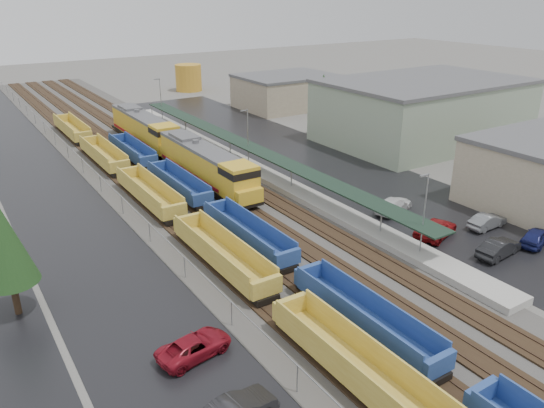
% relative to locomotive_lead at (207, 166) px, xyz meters
% --- Properties ---
extents(ballast_strip, '(20.00, 160.00, 0.08)m').
position_rel_locomotive_lead_xyz_m(ballast_strip, '(-2.00, 13.10, -2.59)').
color(ballast_strip, '#302D2B').
rests_on(ballast_strip, ground).
extents(trackbed, '(14.60, 160.00, 0.22)m').
position_rel_locomotive_lead_xyz_m(trackbed, '(-2.00, 13.10, -2.47)').
color(trackbed, black).
rests_on(trackbed, ground).
extents(west_parking_lot, '(10.00, 160.00, 0.02)m').
position_rel_locomotive_lead_xyz_m(west_parking_lot, '(-17.00, 13.10, -2.62)').
color(west_parking_lot, black).
rests_on(west_parking_lot, ground).
extents(east_commuter_lot, '(16.00, 100.00, 0.02)m').
position_rel_locomotive_lead_xyz_m(east_commuter_lot, '(17.00, 3.10, -2.62)').
color(east_commuter_lot, black).
rests_on(east_commuter_lot, ground).
extents(station_platform, '(3.00, 80.00, 8.00)m').
position_rel_locomotive_lead_xyz_m(station_platform, '(7.50, 3.11, -1.90)').
color(station_platform, '#9E9B93').
rests_on(station_platform, ground).
extents(chainlink_fence, '(0.08, 160.04, 2.02)m').
position_rel_locomotive_lead_xyz_m(chainlink_fence, '(-11.50, 11.54, -1.02)').
color(chainlink_fence, gray).
rests_on(chainlink_fence, ground).
extents(industrial_buildings, '(32.52, 75.30, 9.50)m').
position_rel_locomotive_lead_xyz_m(industrial_buildings, '(35.76, -1.05, 1.62)').
color(industrial_buildings, gray).
rests_on(industrial_buildings, ground).
extents(distant_hills, '(301.00, 140.00, 25.20)m').
position_rel_locomotive_lead_xyz_m(distant_hills, '(42.79, 163.79, -2.63)').
color(distant_hills, '#4F614B').
rests_on(distant_hills, ground).
extents(tree_west_near, '(3.96, 3.96, 9.00)m').
position_rel_locomotive_lead_xyz_m(tree_west_near, '(-24.00, -16.90, 3.19)').
color(tree_west_near, '#332316').
rests_on(tree_west_near, ground).
extents(tree_east, '(4.40, 4.40, 10.00)m').
position_rel_locomotive_lead_xyz_m(tree_east, '(26.00, 11.10, 3.84)').
color(tree_east, '#332316').
rests_on(tree_east, ground).
extents(locomotive_lead, '(3.35, 22.06, 4.99)m').
position_rel_locomotive_lead_xyz_m(locomotive_lead, '(0.00, 0.00, 0.00)').
color(locomotive_lead, black).
rests_on(locomotive_lead, ground).
extents(locomotive_trail, '(3.35, 22.06, 4.99)m').
position_rel_locomotive_lead_xyz_m(locomotive_trail, '(0.00, 21.00, 0.00)').
color(locomotive_trail, black).
rests_on(locomotive_trail, ground).
extents(well_string_yellow, '(2.69, 101.36, 2.39)m').
position_rel_locomotive_lead_xyz_m(well_string_yellow, '(-8.00, -10.20, -1.44)').
color(well_string_yellow, '#B29331').
rests_on(well_string_yellow, ground).
extents(well_string_blue, '(2.51, 93.98, 2.23)m').
position_rel_locomotive_lead_xyz_m(well_string_blue, '(-4.00, -24.36, -1.50)').
color(well_string_blue, navy).
rests_on(well_string_blue, ground).
extents(storage_tank, '(6.03, 6.03, 6.03)m').
position_rel_locomotive_lead_xyz_m(storage_tank, '(25.39, 61.05, 0.39)').
color(storage_tank, '#C38B27').
rests_on(storage_tank, ground).
extents(parked_car_west_c, '(3.19, 5.44, 1.42)m').
position_rel_locomotive_lead_xyz_m(parked_car_west_c, '(-15.11, -28.44, -1.92)').
color(parked_car_west_c, maroon).
rests_on(parked_car_west_c, ground).
extents(parked_car_east_a, '(2.21, 5.11, 1.63)m').
position_rel_locomotive_lead_xyz_m(parked_car_east_a, '(13.72, -30.46, -1.81)').
color(parked_car_east_a, black).
rests_on(parked_car_east_a, ground).
extents(parked_car_east_b, '(4.02, 5.97, 1.52)m').
position_rel_locomotive_lead_xyz_m(parked_car_east_b, '(12.28, -24.55, -1.87)').
color(parked_car_east_b, maroon).
rests_on(parked_car_east_b, ground).
extents(parked_car_east_c, '(3.72, 5.83, 1.57)m').
position_rel_locomotive_lead_xyz_m(parked_car_east_c, '(13.20, -17.95, -1.84)').
color(parked_car_east_c, silver).
rests_on(parked_car_east_c, ground).
extents(parked_car_east_d, '(3.03, 5.00, 1.59)m').
position_rel_locomotive_lead_xyz_m(parked_car_east_d, '(18.70, -30.90, -1.83)').
color(parked_car_east_d, navy).
rests_on(parked_car_east_d, ground).
extents(parked_car_east_e, '(1.71, 4.56, 1.49)m').
position_rel_locomotive_lead_xyz_m(parked_car_east_e, '(18.03, -26.07, -1.89)').
color(parked_car_east_e, slate).
rests_on(parked_car_east_e, ground).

